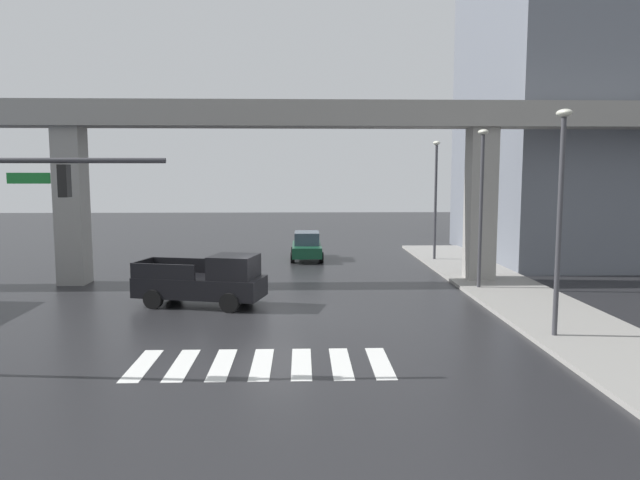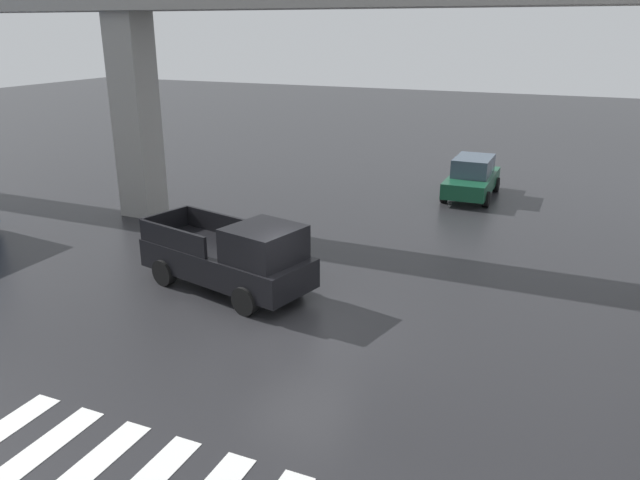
{
  "view_description": "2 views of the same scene",
  "coord_description": "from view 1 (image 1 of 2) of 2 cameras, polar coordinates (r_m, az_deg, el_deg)",
  "views": [
    {
      "loc": [
        1.12,
        -21.86,
        5.24
      ],
      "look_at": [
        1.93,
        4.1,
        2.34
      ],
      "focal_mm": 32.98,
      "sensor_mm": 36.0,
      "label": 1
    },
    {
      "loc": [
        5.82,
        -12.08,
        6.96
      ],
      "look_at": [
        -0.31,
        1.89,
        1.67
      ],
      "focal_mm": 34.6,
      "sensor_mm": 36.0,
      "label": 2
    }
  ],
  "objects": [
    {
      "name": "sedan_dark_green",
      "position": [
        36.33,
        -1.3,
        -0.58
      ],
      "size": [
        1.97,
        4.3,
        1.72
      ],
      "color": "#14472D",
      "rests_on": "ground"
    },
    {
      "name": "street_lamp_mid_block",
      "position": [
        27.32,
        15.4,
        4.7
      ],
      "size": [
        0.44,
        0.7,
        7.24
      ],
      "color": "#38383D",
      "rests_on": "ground"
    },
    {
      "name": "street_lamp_far_north",
      "position": [
        36.0,
        11.17,
        5.15
      ],
      "size": [
        0.44,
        0.7,
        7.24
      ],
      "color": "#38383D",
      "rests_on": "ground"
    },
    {
      "name": "pickup_truck",
      "position": [
        23.96,
        -10.91,
        -3.98
      ],
      "size": [
        5.4,
        3.04,
        2.08
      ],
      "color": "black",
      "rests_on": "ground"
    },
    {
      "name": "crosswalk_stripes",
      "position": [
        16.73,
        -5.66,
        -11.9
      ],
      "size": [
        7.15,
        2.8,
        0.01
      ],
      "color": "silver",
      "rests_on": "ground"
    },
    {
      "name": "street_lamp_near_corner",
      "position": [
        19.76,
        22.31,
        3.91
      ],
      "size": [
        0.44,
        0.7,
        7.24
      ],
      "color": "#38383D",
      "rests_on": "ground"
    },
    {
      "name": "ground_plane",
      "position": [
        22.51,
        -4.63,
        -7.12
      ],
      "size": [
        120.0,
        120.0,
        0.0
      ],
      "primitive_type": "plane",
      "color": "#232326"
    },
    {
      "name": "sidewalk_east",
      "position": [
        26.11,
        19.09,
        -5.4
      ],
      "size": [
        4.0,
        36.0,
        0.15
      ],
      "primitive_type": "cube",
      "color": "gray",
      "rests_on": "ground"
    },
    {
      "name": "elevated_overpass",
      "position": [
        28.47,
        -4.12,
        10.59
      ],
      "size": [
        56.38,
        1.83,
        8.69
      ],
      "color": "gray",
      "rests_on": "ground"
    }
  ]
}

